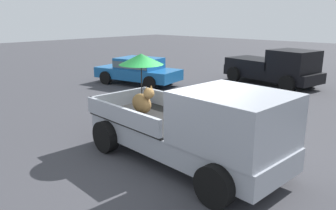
{
  "coord_description": "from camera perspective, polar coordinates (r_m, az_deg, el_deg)",
  "views": [
    {
      "loc": [
        4.69,
        -5.64,
        3.33
      ],
      "look_at": [
        -0.96,
        0.54,
        1.1
      ],
      "focal_mm": 35.72,
      "sensor_mm": 36.0,
      "label": 1
    }
  ],
  "objects": [
    {
      "name": "pickup_truck_main",
      "position": [
        7.44,
        4.9,
        -3.67
      ],
      "size": [
        5.17,
        2.55,
        2.41
      ],
      "rotation": [
        0.0,
        0.0,
        -0.07
      ],
      "color": "black",
      "rests_on": "ground"
    },
    {
      "name": "parked_sedan_near",
      "position": [
        16.9,
        -5.09,
        6.05
      ],
      "size": [
        4.55,
        2.57,
        1.33
      ],
      "rotation": [
        0.0,
        0.0,
        3.33
      ],
      "color": "black",
      "rests_on": "ground"
    },
    {
      "name": "ground_plane",
      "position": [
        8.06,
        2.47,
        -9.52
      ],
      "size": [
        80.0,
        80.0,
        0.0
      ],
      "primitive_type": "plane",
      "color": "#38383D"
    },
    {
      "name": "pickup_truck_red",
      "position": [
        17.45,
        17.78,
        6.12
      ],
      "size": [
        5.06,
        2.88,
        1.8
      ],
      "rotation": [
        0.0,
        0.0,
        -0.19
      ],
      "color": "black",
      "rests_on": "ground"
    }
  ]
}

